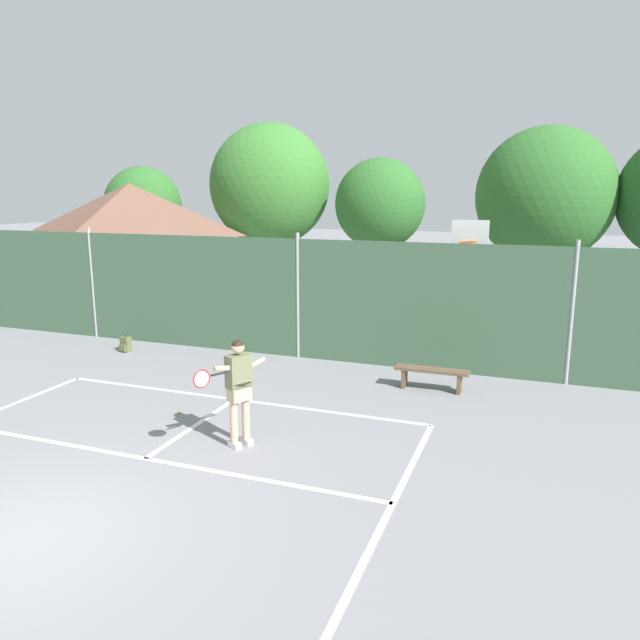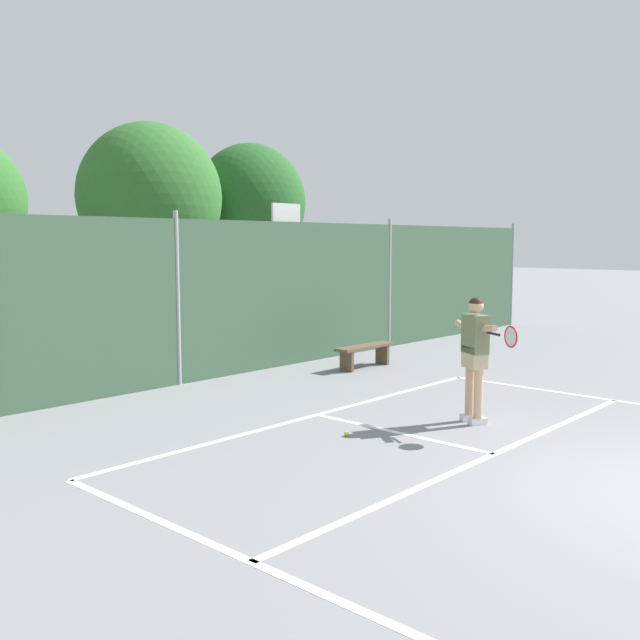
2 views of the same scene
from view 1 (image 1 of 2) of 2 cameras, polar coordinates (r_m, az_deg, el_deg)
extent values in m
plane|color=gray|center=(8.77, -26.31, -18.19)|extent=(120.00, 120.00, 0.00)
cube|color=white|center=(12.75, -8.10, -7.45)|extent=(8.20, 0.10, 0.01)
cube|color=white|center=(6.80, 1.42, -26.54)|extent=(0.10, 11.00, 0.01)
cube|color=white|center=(10.39, -16.22, -12.50)|extent=(8.20, 0.10, 0.01)
cube|color=white|center=(11.51, -11.79, -9.78)|extent=(0.10, 2.97, 0.01)
cube|color=#38563D|center=(15.42, -2.10, 2.00)|extent=(26.00, 0.05, 3.07)
cylinder|color=#99999E|center=(18.84, -20.74, 3.31)|extent=(0.09, 0.09, 3.22)
cylinder|color=#99999E|center=(15.40, -2.10, 2.28)|extent=(0.09, 0.09, 3.22)
cylinder|color=#99999E|center=(14.29, 22.77, 0.55)|extent=(0.09, 0.09, 3.22)
cylinder|color=#284CB2|center=(15.70, 13.77, 1.80)|extent=(0.12, 0.12, 3.05)
cube|color=white|center=(15.40, 14.04, 8.06)|extent=(0.90, 0.06, 0.60)
torus|color=#D85919|center=(15.14, 13.88, 7.17)|extent=(0.48, 0.48, 0.02)
cube|color=beige|center=(24.09, -17.19, 4.69)|extent=(6.38, 4.39, 2.70)
pyramid|color=brown|center=(23.92, -17.53, 10.07)|extent=(6.89, 4.75, 1.83)
cylinder|color=brown|center=(28.97, -16.13, 5.27)|extent=(0.36, 0.36, 2.04)
ellipsoid|color=#2D6628|center=(28.80, -16.43, 10.28)|extent=(3.56, 3.20, 3.56)
cylinder|color=brown|center=(25.73, -4.69, 5.23)|extent=(0.36, 0.36, 2.34)
ellipsoid|color=#38752D|center=(25.54, -4.82, 12.61)|extent=(5.02, 4.52, 5.02)
cylinder|color=brown|center=(24.13, 5.56, 4.65)|extent=(0.36, 0.36, 2.26)
ellipsoid|color=#2D6628|center=(23.94, 5.69, 10.89)|extent=(3.52, 3.17, 3.52)
cylinder|color=brown|center=(23.37, 19.99, 3.47)|extent=(0.36, 0.36, 2.04)
ellipsoid|color=#2D6628|center=(23.14, 20.55, 10.99)|extent=(4.81, 4.33, 4.81)
cube|color=silver|center=(10.60, -6.98, -11.30)|extent=(0.29, 0.23, 0.10)
cube|color=silver|center=(10.48, -8.09, -11.61)|extent=(0.29, 0.23, 0.10)
cylinder|color=tan|center=(10.42, -7.05, -8.98)|extent=(0.13, 0.13, 0.82)
cylinder|color=tan|center=(10.30, -8.17, -9.27)|extent=(0.13, 0.13, 0.82)
cube|color=tan|center=(10.20, -7.68, -6.66)|extent=(0.38, 0.43, 0.32)
cube|color=#6B704C|center=(10.10, -7.73, -4.83)|extent=(0.40, 0.47, 0.56)
sphere|color=tan|center=(9.99, -7.80, -2.58)|extent=(0.22, 0.22, 0.22)
sphere|color=black|center=(9.98, -7.80, -2.47)|extent=(0.21, 0.21, 0.21)
cylinder|color=tan|center=(9.95, -8.64, -4.53)|extent=(0.35, 0.53, 0.17)
cylinder|color=tan|center=(10.23, -6.43, -4.28)|extent=(0.32, 0.49, 0.22)
cylinder|color=black|center=(9.84, -9.54, -5.04)|extent=(0.18, 0.28, 0.04)
torus|color=red|center=(9.63, -11.17, -5.49)|extent=(0.17, 0.28, 0.30)
cylinder|color=silver|center=(9.63, -11.17, -5.49)|extent=(0.13, 0.23, 0.26)
sphere|color=#CCE033|center=(12.15, -13.18, -8.51)|extent=(0.07, 0.07, 0.07)
cube|color=#566038|center=(17.06, -17.92, -2.19)|extent=(0.31, 0.23, 0.40)
cube|color=#566038|center=(17.00, -18.21, -2.54)|extent=(0.23, 0.10, 0.18)
torus|color=black|center=(17.00, -17.97, -1.48)|extent=(0.09, 0.03, 0.09)
cube|color=brown|center=(13.29, 10.56, -4.68)|extent=(1.60, 0.36, 0.06)
cube|color=brown|center=(13.47, 8.00, -5.37)|extent=(0.08, 0.32, 0.45)
cube|color=brown|center=(13.28, 13.08, -5.83)|extent=(0.08, 0.32, 0.45)
camera|label=2|loc=(14.18, -55.75, 0.37)|focal=39.99mm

